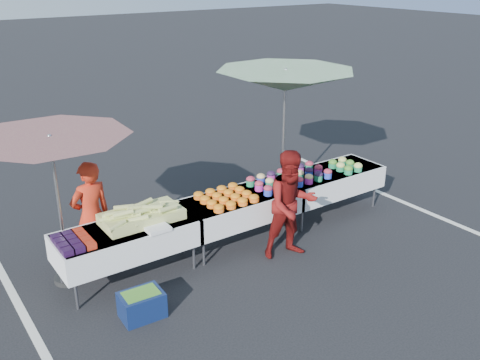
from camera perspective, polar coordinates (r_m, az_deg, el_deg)
ground at (r=8.20m, az=0.00°, el=-6.50°), size 80.00×80.00×0.00m
stripe_left at (r=7.14m, az=-22.16°, el=-13.01°), size 0.10×5.00×0.00m
stripe_right at (r=10.19m, az=14.94°, el=-1.38°), size 0.10×5.00×0.00m
table_left at (r=7.17m, az=-11.96°, el=-6.17°), size 1.86×0.81×0.75m
table_center at (r=7.94m, az=0.00°, el=-2.79°), size 1.86×0.81×0.75m
table_right at (r=9.00m, az=9.44°, el=-0.02°), size 1.86×0.81×0.75m
berry_punnets at (r=6.82m, az=-17.37°, el=-6.29°), size 0.40×0.54×0.08m
corn_pile at (r=7.17m, az=-10.48°, el=-3.74°), size 1.16×0.57×0.26m
plastic_bags at (r=6.94m, az=-8.81°, el=-5.12°), size 0.30×0.25×0.05m
carrot_bowls at (r=7.71m, az=-1.48°, el=-1.80°), size 0.75×0.69×0.11m
potato_cups at (r=8.38m, az=5.34°, el=0.31°), size 1.34×0.58×0.16m
bean_baskets at (r=9.03m, az=11.16°, el=1.54°), size 0.36×0.50×0.15m
vendor at (r=7.47m, az=-15.58°, el=-3.70°), size 0.60×0.44×1.54m
customer at (r=7.51m, az=5.52°, el=-2.65°), size 0.89×0.77×1.58m
umbrella_left at (r=6.84m, az=-19.50°, el=3.11°), size 2.55×2.55×2.03m
umbrella_right at (r=8.91m, az=4.85°, el=10.43°), size 3.03×3.03×2.36m
storage_bin at (r=6.60m, az=-10.44°, el=-12.90°), size 0.52×0.39×0.33m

